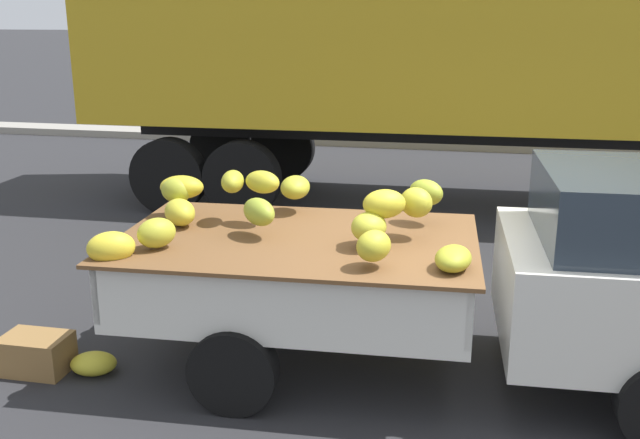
{
  "coord_description": "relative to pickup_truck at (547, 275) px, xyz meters",
  "views": [
    {
      "loc": [
        -0.08,
        -5.23,
        2.77
      ],
      "look_at": [
        -1.22,
        0.09,
        1.2
      ],
      "focal_mm": 40.3,
      "sensor_mm": 36.0,
      "label": 1
    }
  ],
  "objects": [
    {
      "name": "ground",
      "position": [
        -0.52,
        -0.04,
        -0.89
      ],
      "size": [
        220.0,
        220.0,
        0.0
      ],
      "primitive_type": "plane",
      "color": "#28282B"
    },
    {
      "name": "pickup_truck",
      "position": [
        0.0,
        0.0,
        0.0
      ],
      "size": [
        4.97,
        1.99,
        1.7
      ],
      "rotation": [
        0.0,
        0.0,
        0.05
      ],
      "color": "silver",
      "rests_on": "ground"
    },
    {
      "name": "curb_strip",
      "position": [
        -0.52,
        10.13,
        -0.81
      ],
      "size": [
        80.0,
        0.8,
        0.16
      ],
      "primitive_type": "cube",
      "color": "gray",
      "rests_on": "ground"
    },
    {
      "name": "fallen_banana_bunch_near_tailgate",
      "position": [
        -3.44,
        -0.61,
        -0.8
      ],
      "size": [
        0.41,
        0.34,
        0.18
      ],
      "primitive_type": "ellipsoid",
      "rotation": [
        0.0,
        0.0,
        3.37
      ],
      "color": "gold",
      "rests_on": "ground"
    },
    {
      "name": "semi_trailer",
      "position": [
        -0.2,
        5.32,
        1.65
      ],
      "size": [
        12.06,
        2.87,
        3.95
      ],
      "rotation": [
        0.0,
        0.0,
        0.02
      ],
      "color": "gold",
      "rests_on": "ground"
    },
    {
      "name": "produce_crate",
      "position": [
        -3.91,
        -0.65,
        -0.74
      ],
      "size": [
        0.52,
        0.36,
        0.3
      ],
      "primitive_type": "cube",
      "rotation": [
        0.0,
        0.0,
        0.01
      ],
      "color": "olive",
      "rests_on": "ground"
    }
  ]
}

